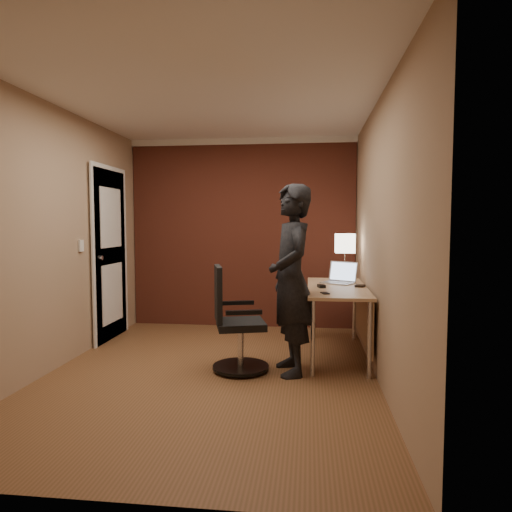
% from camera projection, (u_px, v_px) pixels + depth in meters
% --- Properties ---
extents(room, '(4.00, 4.00, 4.00)m').
position_uv_depth(room, '(216.00, 225.00, 5.70)').
color(room, brown).
rests_on(room, ground).
extents(desk, '(0.60, 1.50, 0.73)m').
position_uv_depth(desk, '(344.00, 299.00, 4.73)').
color(desk, tan).
rests_on(desk, ground).
extents(desk_lamp, '(0.22, 0.22, 0.54)m').
position_uv_depth(desk_lamp, '(345.00, 244.00, 5.26)').
color(desk_lamp, silver).
rests_on(desk_lamp, desk).
extents(laptop, '(0.42, 0.39, 0.23)m').
position_uv_depth(laptop, '(340.00, 277.00, 5.00)').
color(laptop, silver).
rests_on(laptop, desk).
extents(mouse, '(0.09, 0.11, 0.03)m').
position_uv_depth(mouse, '(321.00, 286.00, 4.64)').
color(mouse, black).
rests_on(mouse, desk).
extents(phone, '(0.09, 0.13, 0.01)m').
position_uv_depth(phone, '(325.00, 293.00, 4.25)').
color(phone, black).
rests_on(phone, desk).
extents(wallet, '(0.12, 0.13, 0.02)m').
position_uv_depth(wallet, '(360.00, 286.00, 4.70)').
color(wallet, black).
rests_on(wallet, desk).
extents(office_chair, '(0.54, 0.60, 0.97)m').
position_uv_depth(office_chair, '(234.00, 326.00, 4.25)').
color(office_chair, black).
rests_on(office_chair, ground).
extents(person, '(0.57, 0.72, 1.74)m').
position_uv_depth(person, '(291.00, 279.00, 4.17)').
color(person, black).
rests_on(person, ground).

